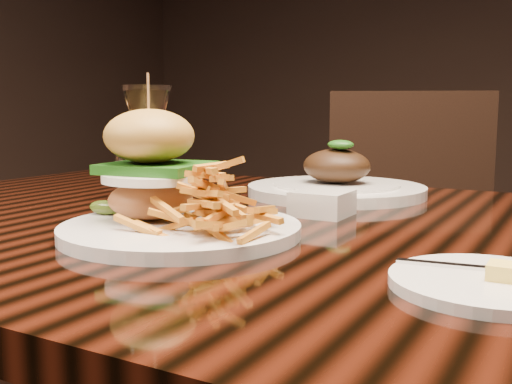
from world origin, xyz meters
The scene contains 8 objects.
dining_table centered at (0.00, 0.00, 0.67)m, with size 1.60×0.90×0.75m.
burger_plate centered at (-0.14, -0.14, 0.80)m, with size 0.29×0.29×0.19m.
side_saucer centered at (0.22, -0.19, 0.76)m, with size 0.17×0.17×0.02m.
ramekin centered at (-0.05, 0.07, 0.77)m, with size 0.08×0.08×0.04m, color silver.
wine_glass centered at (-0.24, -0.07, 0.88)m, with size 0.07×0.07×0.18m.
water_tumbler centered at (-0.37, 0.06, 0.80)m, with size 0.08×0.08×0.11m, color white.
far_dish centered at (-0.10, 0.26, 0.77)m, with size 0.31×0.31×0.10m.
chair_far centered at (-0.12, 0.88, 0.54)m, with size 0.61×0.61×0.95m.
Camera 1 is at (0.28, -0.71, 0.90)m, focal length 42.00 mm.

